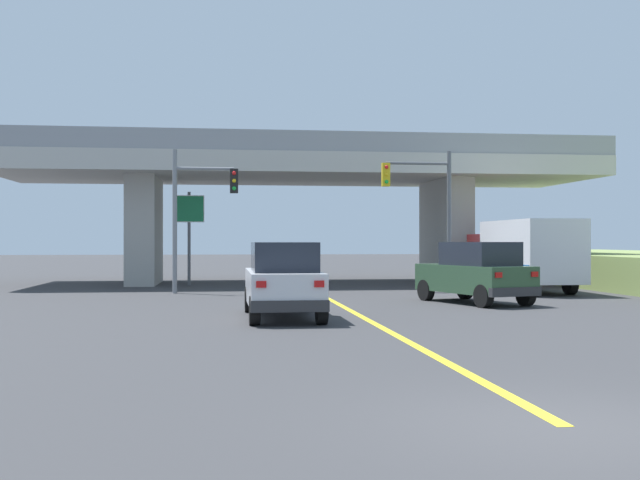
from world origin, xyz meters
name	(u,v)px	position (x,y,z in m)	size (l,w,h in m)	color
ground	(299,283)	(0.00, 30.08, 0.00)	(160.00, 160.00, 0.00)	#353538
overpass_bridge	(299,184)	(0.00, 30.08, 4.86)	(28.36, 8.77, 6.88)	#B7B5AD
lane_divider_stripe	(356,314)	(0.00, 13.53, 0.00)	(0.20, 27.07, 0.01)	yellow
suv_lead	(283,280)	(-2.15, 12.52, 1.01)	(1.90, 4.70, 2.02)	silver
suv_crossing	(476,273)	(4.52, 16.67, 1.01)	(3.08, 4.77, 2.02)	#2D4C33
box_truck	(524,253)	(8.44, 22.40, 1.54)	(2.33, 7.54, 2.87)	red
traffic_signal_nearside	(427,201)	(4.64, 23.25, 3.71)	(2.92, 0.36, 5.76)	#56595E
traffic_signal_farside	(196,204)	(-4.76, 22.91, 3.52)	(2.56, 0.36, 5.64)	slate
highway_sign	(189,218)	(-5.24, 28.32, 3.11)	(1.39, 0.17, 4.31)	#56595E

